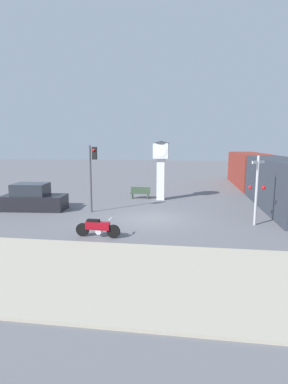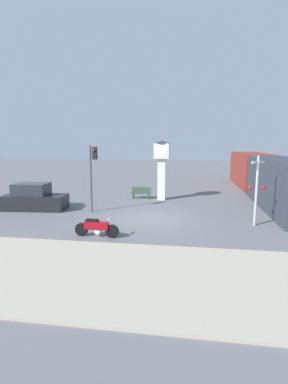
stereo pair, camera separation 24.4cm
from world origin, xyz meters
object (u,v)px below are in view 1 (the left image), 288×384
motorcycle (98,228)px  clock_tower (161,161)px  traffic_light (92,167)px  bench (140,192)px  parked_car (33,199)px  railroad_crossing_signal (257,188)px  freight_train (262,175)px

motorcycle → clock_tower: bearing=80.4°
traffic_light → bench: (2.29, 5.21, -2.49)m
parked_car → railroad_crossing_signal: bearing=-12.4°
clock_tower → parked_car: size_ratio=1.07×
clock_tower → motorcycle: bearing=-102.2°
bench → traffic_light: bearing=-113.7°
traffic_light → railroad_crossing_signal: 9.99m
clock_tower → railroad_crossing_signal: 8.92m
freight_train → bench: freight_train is taller
railroad_crossing_signal → parked_car: railroad_crossing_signal is taller
railroad_crossing_signal → bench: (-7.50, 6.97, -1.60)m
motorcycle → railroad_crossing_signal: 8.79m
clock_tower → parked_car: (-8.21, -4.86, -2.35)m
motorcycle → parked_car: parked_car is taller
railroad_crossing_signal → bench: size_ratio=2.39×
traffic_light → parked_car: 4.79m
clock_tower → freight_train: bearing=23.0°
freight_train → parked_car: bearing=-153.2°
clock_tower → freight_train: size_ratio=0.21×
freight_train → railroad_crossing_signal: 10.65m
freight_train → railroad_crossing_signal: railroad_crossing_signal is taller
freight_train → bench: bearing=-161.9°
clock_tower → parked_car: 9.83m
motorcycle → railroad_crossing_signal: railroad_crossing_signal is taller
bench → parked_car: size_ratio=0.37×
motorcycle → traffic_light: 5.96m
traffic_light → parked_car: traffic_light is taller
freight_train → traffic_light: size_ratio=5.21×
freight_train → parked_car: freight_train is taller
traffic_light → motorcycle: bearing=-70.3°
traffic_light → bench: traffic_light is taller
clock_tower → bench: (-1.69, 0.28, -2.61)m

